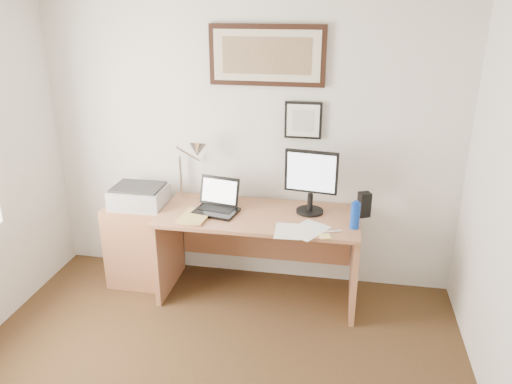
% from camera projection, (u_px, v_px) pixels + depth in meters
% --- Properties ---
extents(wall_back, '(3.50, 0.02, 2.50)m').
position_uv_depth(wall_back, '(249.00, 141.00, 4.18)').
color(wall_back, silver).
rests_on(wall_back, ground).
extents(side_cabinet, '(0.50, 0.40, 0.73)m').
position_uv_depth(side_cabinet, '(139.00, 243.00, 4.36)').
color(side_cabinet, '#996040').
rests_on(side_cabinet, floor).
extents(water_bottle, '(0.07, 0.07, 0.20)m').
position_uv_depth(water_bottle, '(355.00, 216.00, 3.72)').
color(water_bottle, '#0D37AB').
rests_on(water_bottle, desk).
extents(bottle_cap, '(0.04, 0.04, 0.02)m').
position_uv_depth(bottle_cap, '(356.00, 202.00, 3.68)').
color(bottle_cap, '#0D37AB').
rests_on(bottle_cap, water_bottle).
extents(speaker, '(0.11, 0.11, 0.20)m').
position_uv_depth(speaker, '(364.00, 204.00, 3.93)').
color(speaker, black).
rests_on(speaker, desk).
extents(paper_sheet_a, '(0.21, 0.29, 0.00)m').
position_uv_depth(paper_sheet_a, '(288.00, 231.00, 3.71)').
color(paper_sheet_a, white).
rests_on(paper_sheet_a, desk).
extents(paper_sheet_b, '(0.36, 0.39, 0.00)m').
position_uv_depth(paper_sheet_b, '(308.00, 230.00, 3.72)').
color(paper_sheet_b, white).
rests_on(paper_sheet_b, desk).
extents(sticky_pad, '(0.10, 0.10, 0.01)m').
position_uv_depth(sticky_pad, '(325.00, 236.00, 3.61)').
color(sticky_pad, '#FFE178').
rests_on(sticky_pad, desk).
extents(marker_pen, '(0.14, 0.06, 0.02)m').
position_uv_depth(marker_pen, '(332.00, 231.00, 3.69)').
color(marker_pen, white).
rests_on(marker_pen, desk).
extents(book, '(0.24, 0.31, 0.02)m').
position_uv_depth(book, '(182.00, 215.00, 3.95)').
color(book, tan).
rests_on(book, desk).
extents(desk, '(1.60, 0.70, 0.75)m').
position_uv_depth(desk, '(261.00, 236.00, 4.16)').
color(desk, '#996040').
rests_on(desk, floor).
extents(laptop, '(0.38, 0.35, 0.26)m').
position_uv_depth(laptop, '(217.00, 204.00, 4.04)').
color(laptop, black).
rests_on(laptop, desk).
extents(lcd_monitor, '(0.42, 0.22, 0.52)m').
position_uv_depth(lcd_monitor, '(311.00, 179.00, 3.92)').
color(lcd_monitor, black).
rests_on(lcd_monitor, desk).
extents(printer, '(0.44, 0.34, 0.18)m').
position_uv_depth(printer, '(139.00, 196.00, 4.18)').
color(printer, '#A9A9AB').
rests_on(printer, side_cabinet).
extents(desk_lamp, '(0.29, 0.27, 0.53)m').
position_uv_depth(desk_lamp, '(196.00, 152.00, 4.10)').
color(desk_lamp, silver).
rests_on(desk_lamp, desk).
extents(picture_large, '(0.92, 0.04, 0.47)m').
position_uv_depth(picture_large, '(267.00, 56.00, 3.87)').
color(picture_large, black).
rests_on(picture_large, wall_back).
extents(picture_small, '(0.30, 0.03, 0.30)m').
position_uv_depth(picture_small, '(303.00, 120.00, 4.01)').
color(picture_small, black).
rests_on(picture_small, wall_back).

